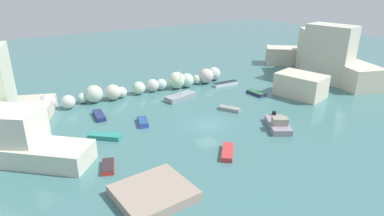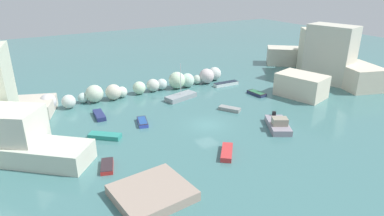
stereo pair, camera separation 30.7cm
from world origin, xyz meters
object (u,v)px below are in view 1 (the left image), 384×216
Objects in this scene: stone_dock at (154,193)px; channel_buoy at (186,92)px; moored_boat_4 at (181,97)px; moored_boat_0 at (228,152)px; moored_boat_8 at (108,166)px; moored_boat_3 at (278,124)px; moored_boat_7 at (99,115)px; moored_boat_1 at (143,122)px; moored_boat_9 at (256,93)px; moored_boat_2 at (230,109)px; moored_boat_5 at (105,136)px; moored_boat_6 at (225,84)px.

stone_dock is 26.57m from channel_buoy.
moored_boat_4 is at bearing -140.13° from channel_buoy.
moored_boat_8 is at bearing 111.34° from moored_boat_0.
moored_boat_4 reaches higher than moored_boat_3.
moored_boat_4 reaches higher than moored_boat_7.
moored_boat_1 is (-4.64, 11.84, -0.00)m from moored_boat_0.
moored_boat_3 is at bearing 55.61° from moored_boat_7.
moored_boat_9 is at bearing 85.78° from moored_boat_7.
moored_boat_2 is 7.97m from moored_boat_3.
moored_boat_5 is at bearing 83.32° from moored_boat_0.
moored_boat_5 reaches higher than moored_boat_8.
moored_boat_2 is at bearing 35.71° from stone_dock.
moored_boat_7 is (-4.14, 4.93, 0.01)m from moored_boat_1.
stone_dock is 24.33m from moored_boat_4.
moored_boat_7 is at bearing 66.90° from moored_boat_0.
moored_boat_3 is at bearing -38.33° from moored_boat_0.
moored_boat_9 is (9.48, -5.87, -0.08)m from channel_buoy.
stone_dock reaches higher than moored_boat_6.
moored_boat_7 is at bearing -60.15° from moored_boat_5.
stone_dock is 19.50m from moored_boat_7.
moored_boat_6 is at bearing -164.38° from moored_boat_3.
moored_boat_1 is 19.96m from moored_boat_6.
moored_boat_0 is 12.45m from moored_boat_2.
moored_boat_7 is at bearing -171.90° from channel_buoy.
stone_dock is 15.44m from moored_boat_1.
moored_boat_6 is (23.84, 9.01, 0.04)m from moored_boat_5.
stone_dock is at bearing 1.74° from moored_boat_7.
moored_boat_7 is (1.20, 6.45, 0.01)m from moored_boat_5.
moored_boat_3 reaches higher than moored_boat_5.
moored_boat_7 is at bearing 5.75° from moored_boat_8.
moored_boat_7 is (-22.64, -2.55, -0.03)m from moored_boat_6.
stone_dock is 21.50m from moored_boat_2.
moored_boat_5 is 1.04× the size of moored_boat_7.
stone_dock is 9.17× the size of channel_buoy.
moored_boat_5 is (-13.95, -7.03, -0.11)m from moored_boat_4.
moored_boat_2 is (7.64, 9.84, -0.03)m from moored_boat_0.
stone_dock reaches higher than moored_boat_9.
moored_boat_8 is at bearing -139.30° from channel_buoy.
moored_boat_6 is (4.58, 17.27, -0.23)m from moored_boat_3.
moored_boat_3 is 1.24× the size of moored_boat_6.
moored_boat_5 is at bearing -123.48° from moored_boat_2.
moored_boat_2 is 0.89× the size of moored_boat_7.
moored_boat_3 is 12.43m from moored_boat_9.
moored_boat_0 is 0.77× the size of moored_boat_6.
moored_boat_8 is at bearing 33.73° from moored_boat_6.
moored_boat_6 reaches higher than moored_boat_8.
moored_boat_7 reaches higher than moored_boat_2.
moored_boat_5 is at bearing -82.77° from moored_boat_3.
moored_boat_8 is (-19.38, -6.04, -0.01)m from moored_boat_2.
moored_boat_7 is 1.08× the size of moored_boat_9.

